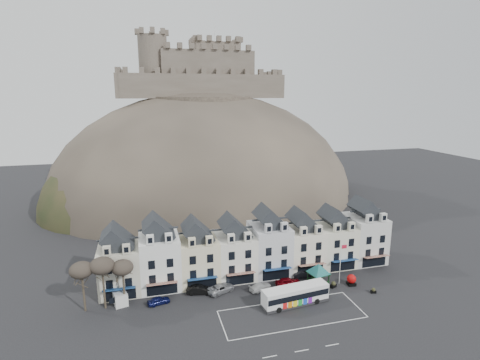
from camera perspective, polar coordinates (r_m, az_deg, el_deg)
name	(u,v)px	position (r m, az deg, el deg)	size (l,w,h in m)	color
ground	(282,321)	(60.46, 6.49, -20.52)	(300.00, 300.00, 0.00)	black
coach_bay_markings	(292,314)	(62.08, 7.87, -19.58)	(22.00, 7.50, 0.01)	silver
townhouse_terrace	(253,247)	(71.29, 1.96, -10.14)	(54.40, 9.35, 11.80)	beige
castle_hill	(208,199)	(122.02, -4.83, -2.83)	(100.00, 76.00, 68.00)	#332D28
castle	(200,72)	(124.37, -6.15, 16.11)	(50.20, 22.20, 22.00)	brown
tree_left_far	(81,270)	(63.75, -23.02, -12.58)	(3.61, 3.61, 8.24)	#342C21
tree_left_mid	(102,266)	(63.21, -20.30, -12.21)	(3.78, 3.78, 8.64)	#342C21
tree_left_near	(122,268)	(63.25, -17.48, -12.66)	(3.43, 3.43, 7.84)	#342C21
bus	(295,295)	(63.66, 8.43, -16.89)	(11.30, 3.75, 3.13)	#262628
bus_shelter	(319,269)	(69.31, 11.88, -13.07)	(6.27, 6.27, 4.08)	black
red_buoy	(351,280)	(71.67, 16.62, -14.35)	(1.62, 1.62, 2.00)	black
flagpole	(341,261)	(70.23, 15.12, -11.84)	(1.10, 0.12, 7.59)	silver
white_van	(119,296)	(67.14, -17.95, -16.41)	(3.03, 4.89, 2.08)	silver
planter_west	(333,284)	(70.32, 14.05, -15.19)	(1.26, 0.97, 1.13)	black
planter_east	(373,291)	(70.56, 19.67, -15.58)	(1.00, 0.65, 0.92)	black
car_navy	(159,301)	(65.02, -12.28, -17.51)	(1.45, 3.60, 1.23)	#0D1245
car_black	(200,290)	(66.72, -6.16, -16.30)	(1.56, 4.48, 1.48)	black
car_silver	(221,288)	(66.98, -2.94, -16.15)	(2.33, 4.98, 1.41)	#93959A
car_white	(260,287)	(67.65, 3.13, -15.92)	(1.72, 4.24, 1.23)	silver
car_maroon	(288,282)	(69.20, 7.37, -15.16)	(1.81, 4.50, 1.53)	#60050C
car_charcoal	(304,274)	(72.50, 9.72, -13.97)	(1.38, 3.96, 1.30)	black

